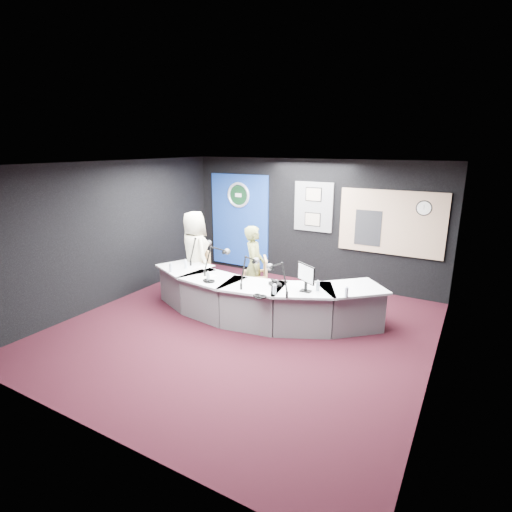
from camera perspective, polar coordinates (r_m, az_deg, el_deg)
The scene contains 33 objects.
ground at distance 7.04m, azimuth -1.82°, elevation -10.42°, with size 6.00×6.00×0.00m, color black.
ceiling at distance 6.33m, azimuth -2.04°, elevation 12.99°, with size 6.00×6.00×0.02m, color silver.
wall_back at distance 9.18m, azimuth 7.90°, elevation 4.86°, with size 6.00×0.02×2.80m, color black.
wall_front at distance 4.42m, azimuth -22.84°, elevation -8.16°, with size 6.00×0.02×2.80m, color black.
wall_left at distance 8.47m, azimuth -19.56°, elevation 3.20°, with size 0.02×6.00×2.80m, color black.
wall_right at distance 5.66m, azimuth 25.02°, elevation -3.26°, with size 0.02×6.00×2.80m, color black.
broadcast_desk at distance 7.35m, azimuth 0.06°, elevation -6.07°, with size 4.50×1.90×0.75m, color silver, non-canonical shape.
backdrop_panel at distance 10.02m, azimuth -2.36°, elevation 5.02°, with size 1.60×0.05×2.30m, color navy.
agency_seal at distance 9.89m, azimuth -2.52°, elevation 8.69°, with size 0.63×0.63×0.07m, color silver.
seal_center at distance 9.90m, azimuth -2.51°, elevation 8.69°, with size 0.48×0.48×0.01m, color black.
pinboard at distance 9.08m, azimuth 8.21°, elevation 6.97°, with size 0.90×0.04×1.10m, color slate.
framed_photo_upper at distance 9.01m, azimuth 8.21°, elevation 8.70°, with size 0.34×0.02×0.27m, color gray.
framed_photo_lower at distance 9.09m, azimuth 8.07°, elevation 5.20°, with size 0.34×0.02×0.27m, color gray.
booth_window_frame at distance 8.65m, azimuth 18.72°, elevation 4.53°, with size 2.12×0.06×1.32m, color tan.
booth_glow at distance 8.64m, azimuth 18.70°, elevation 4.52°, with size 2.00×0.02×1.20m, color beige.
equipment_rack at distance 8.74m, azimuth 15.70°, elevation 3.88°, with size 0.55×0.02×0.75m, color black.
wall_clock at distance 8.47m, azimuth 22.87°, elevation 6.33°, with size 0.28×0.28×0.01m, color white.
armchair_left at distance 8.54m, azimuth -8.59°, elevation -2.26°, with size 0.55×0.55×0.99m, color tan, non-canonical shape.
armchair_right at distance 7.91m, azimuth -0.26°, elevation -3.84°, with size 0.51×0.51×0.91m, color tan, non-canonical shape.
draped_jacket at distance 8.75m, azimuth -8.44°, elevation -0.95°, with size 0.50×0.10×0.70m, color #676557.
person_man at distance 8.43m, azimuth -8.70°, elevation 0.33°, with size 0.87×0.57×1.79m, color beige.
person_woman at distance 7.80m, azimuth -0.26°, elevation -1.44°, with size 0.58×0.38×1.60m, color olive.
computer_monitor at distance 6.56m, azimuth 7.20°, elevation -2.44°, with size 0.47×0.03×0.32m, color black.
desk_phone at distance 6.89m, azimuth 2.74°, elevation -4.03°, with size 0.20×0.16×0.05m, color black.
headphones_near at distance 6.37m, azimuth 0.56°, elevation -5.75°, with size 0.20×0.20×0.03m, color black.
headphones_far at distance 7.12m, azimuth -6.75°, elevation -3.53°, with size 0.21×0.21×0.03m, color black.
paper_stack at distance 8.00m, azimuth -7.15°, elevation -1.50°, with size 0.22×0.31×0.00m, color white.
notepad at distance 7.41m, azimuth -6.74°, elevation -2.89°, with size 0.19×0.27×0.00m, color white.
boom_mic_a at distance 8.27m, azimuth -8.03°, elevation 1.18°, with size 0.16×0.74×0.60m, color black, non-canonical shape.
boom_mic_b at distance 7.56m, azimuth -5.72°, elevation -0.12°, with size 0.22×0.73×0.60m, color black, non-canonical shape.
boom_mic_c at distance 6.88m, azimuth -1.02°, elevation -1.63°, with size 0.18×0.74×0.60m, color black, non-canonical shape.
boom_mic_d at distance 6.53m, azimuth 3.18°, elevation -2.60°, with size 0.62×0.48×0.60m, color black, non-canonical shape.
water_bottles at distance 6.95m, azimuth -0.88°, elevation -3.26°, with size 3.37×0.57×0.18m, color silver, non-canonical shape.
Camera 1 is at (3.31, -5.40, 3.09)m, focal length 28.00 mm.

